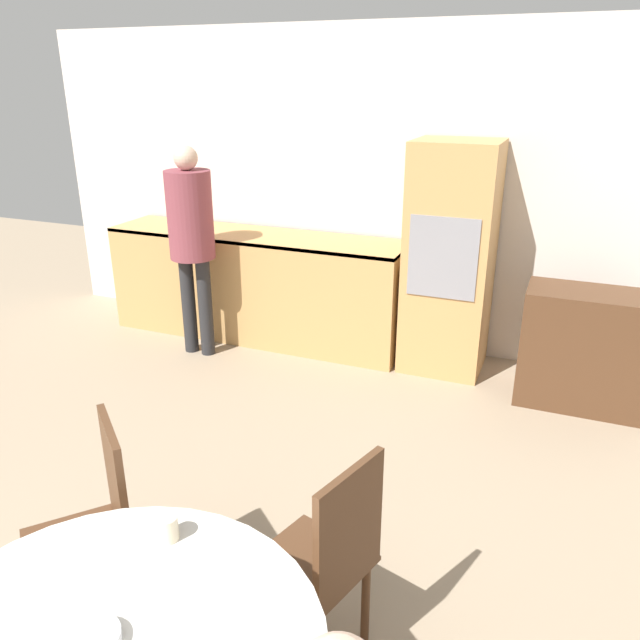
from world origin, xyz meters
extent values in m
cube|color=silver|center=(0.00, 5.44, 1.30)|extent=(7.18, 0.05, 2.60)
cube|color=tan|center=(-1.42, 5.10, 0.47)|extent=(2.64, 0.60, 0.94)
cube|color=black|center=(-1.42, 5.10, 0.92)|extent=(2.64, 0.60, 0.03)
cube|color=tan|center=(0.26, 5.11, 0.89)|extent=(0.63, 0.58, 1.77)
cube|color=gray|center=(0.26, 4.81, 0.98)|extent=(0.50, 0.01, 0.60)
cube|color=#51331E|center=(1.33, 4.84, 0.42)|extent=(0.93, 0.45, 0.84)
cylinder|color=#51331E|center=(-0.82, 1.94, 0.21)|extent=(0.04, 0.04, 0.41)
cylinder|color=#51331E|center=(-0.58, 1.73, 0.21)|extent=(0.04, 0.04, 0.41)
cylinder|color=#51331E|center=(-0.61, 2.18, 0.21)|extent=(0.04, 0.04, 0.41)
cylinder|color=#51331E|center=(-0.37, 1.97, 0.21)|extent=(0.04, 0.04, 0.41)
cube|color=#51331E|center=(-0.59, 1.95, 0.42)|extent=(0.56, 0.56, 0.02)
cube|color=#51331E|center=(-0.47, 2.09, 0.68)|extent=(0.31, 0.27, 0.50)
cylinder|color=#51331E|center=(0.21, 2.42, 0.21)|extent=(0.04, 0.04, 0.41)
cylinder|color=#51331E|center=(0.12, 2.11, 0.21)|extent=(0.04, 0.04, 0.41)
cylinder|color=#51331E|center=(0.52, 2.33, 0.21)|extent=(0.04, 0.04, 0.41)
cube|color=#51331E|center=(0.32, 2.22, 0.42)|extent=(0.50, 0.50, 0.02)
cube|color=#51331E|center=(0.50, 2.17, 0.68)|extent=(0.14, 0.37, 0.50)
cylinder|color=#262628|center=(-1.79, 4.58, 0.42)|extent=(0.12, 0.12, 0.83)
cylinder|color=#262628|center=(-1.63, 4.58, 0.42)|extent=(0.12, 0.12, 0.83)
cylinder|color=brown|center=(-1.71, 4.58, 1.18)|extent=(0.36, 0.36, 0.69)
sphere|color=beige|center=(-1.71, 4.58, 1.62)|extent=(0.19, 0.19, 0.19)
cylinder|color=beige|center=(-0.03, 1.83, 0.79)|extent=(0.08, 0.08, 0.09)
cylinder|color=silver|center=(0.03, 1.39, 0.77)|extent=(0.16, 0.16, 0.04)
camera|label=1|loc=(1.08, 0.46, 2.20)|focal=35.00mm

